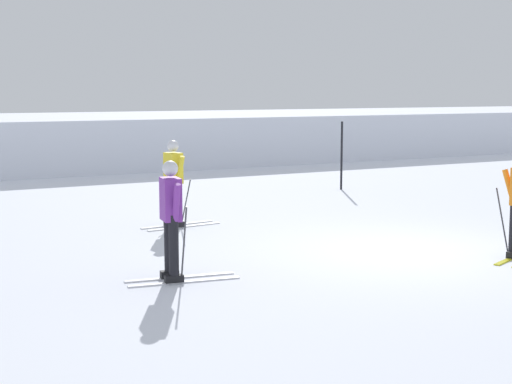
# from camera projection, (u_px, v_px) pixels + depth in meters

# --- Properties ---
(ground_plane) EXTENTS (120.00, 120.00, 0.00)m
(ground_plane) POSITION_uv_depth(u_px,v_px,m) (405.00, 252.00, 12.69)
(ground_plane) COLOR silver
(far_snow_ridge) EXTENTS (80.00, 9.25, 1.73)m
(far_snow_ridge) POSITION_uv_depth(u_px,v_px,m) (93.00, 139.00, 28.48)
(far_snow_ridge) COLOR silver
(far_snow_ridge) RESTS_ON ground
(skier_yellow) EXTENTS (1.63, 1.00, 1.71)m
(skier_yellow) POSITION_uv_depth(u_px,v_px,m) (174.00, 181.00, 14.88)
(skier_yellow) COLOR silver
(skier_yellow) RESTS_ON ground
(skier_purple) EXTENTS (1.64, 1.00, 1.71)m
(skier_purple) POSITION_uv_depth(u_px,v_px,m) (172.00, 217.00, 10.63)
(skier_purple) COLOR silver
(skier_purple) RESTS_ON ground
(trail_marker_pole) EXTENTS (0.06, 0.06, 1.84)m
(trail_marker_pole) POSITION_uv_depth(u_px,v_px,m) (342.00, 156.00, 20.54)
(trail_marker_pole) COLOR black
(trail_marker_pole) RESTS_ON ground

